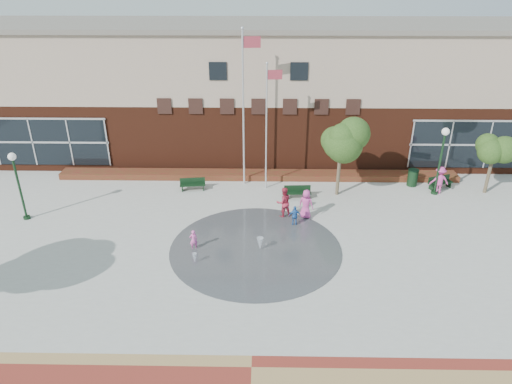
{
  "coord_description": "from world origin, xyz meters",
  "views": [
    {
      "loc": [
        0.36,
        -16.0,
        12.14
      ],
      "look_at": [
        0.0,
        4.0,
        2.6
      ],
      "focal_mm": 32.0,
      "sensor_mm": 36.0,
      "label": 1
    }
  ],
  "objects_px": {
    "flagpole_left": "(244,102)",
    "child_splash": "(194,240)",
    "trash_can": "(413,178)",
    "flagpole_right": "(267,121)",
    "bench_left": "(193,187)"
  },
  "relations": [
    {
      "from": "flagpole_left",
      "to": "child_splash",
      "type": "bearing_deg",
      "value": -112.5
    },
    {
      "from": "trash_can",
      "to": "flagpole_left",
      "type": "bearing_deg",
      "value": 179.44
    },
    {
      "from": "flagpole_left",
      "to": "child_splash",
      "type": "relative_size",
      "value": 9.08
    },
    {
      "from": "flagpole_right",
      "to": "trash_can",
      "type": "distance_m",
      "value": 10.0
    },
    {
      "from": "flagpole_left",
      "to": "bench_left",
      "type": "xyz_separation_m",
      "value": [
        -3.21,
        -1.06,
        -5.07
      ]
    },
    {
      "from": "flagpole_right",
      "to": "child_splash",
      "type": "bearing_deg",
      "value": -122.67
    },
    {
      "from": "flagpole_left",
      "to": "bench_left",
      "type": "height_order",
      "value": "flagpole_left"
    },
    {
      "from": "flagpole_left",
      "to": "child_splash",
      "type": "xyz_separation_m",
      "value": [
        -2.19,
        -7.78,
        -4.8
      ]
    },
    {
      "from": "bench_left",
      "to": "child_splash",
      "type": "relative_size",
      "value": 1.52
    },
    {
      "from": "flagpole_left",
      "to": "flagpole_right",
      "type": "height_order",
      "value": "flagpole_left"
    },
    {
      "from": "flagpole_right",
      "to": "bench_left",
      "type": "distance_m",
      "value": 6.16
    },
    {
      "from": "flagpole_right",
      "to": "child_splash",
      "type": "relative_size",
      "value": 7.37
    },
    {
      "from": "flagpole_left",
      "to": "child_splash",
      "type": "distance_m",
      "value": 9.4
    },
    {
      "from": "trash_can",
      "to": "child_splash",
      "type": "xyz_separation_m",
      "value": [
        -12.81,
        -7.67,
        -0.03
      ]
    },
    {
      "from": "flagpole_right",
      "to": "bench_left",
      "type": "relative_size",
      "value": 4.85
    }
  ]
}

